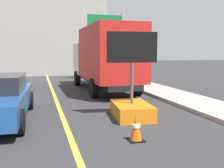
# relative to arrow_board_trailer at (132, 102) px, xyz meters

# --- Properties ---
(lane_center_stripe) EXTENTS (0.14, 36.00, 0.01)m
(lane_center_stripe) POSITION_rel_arrow_board_trailer_xyz_m (-2.13, -2.25, -0.48)
(lane_center_stripe) COLOR yellow
(lane_center_stripe) RESTS_ON ground
(arrow_board_trailer) EXTENTS (1.60, 1.91, 2.70)m
(arrow_board_trailer) POSITION_rel_arrow_board_trailer_xyz_m (0.00, 0.00, 0.00)
(arrow_board_trailer) COLOR orange
(arrow_board_trailer) RESTS_ON ground
(box_truck) EXTENTS (2.49, 7.34, 3.33)m
(box_truck) POSITION_rel_arrow_board_trailer_xyz_m (0.59, 5.81, 1.33)
(box_truck) COLOR black
(box_truck) RESTS_ON ground
(highway_guide_sign) EXTENTS (2.79, 0.25, 5.00)m
(highway_guide_sign) POSITION_rel_arrow_board_trailer_xyz_m (2.61, 11.44, 2.94)
(highway_guide_sign) COLOR gray
(highway_guide_sign) RESTS_ON ground
(far_building_block) EXTENTS (18.01, 8.31, 8.39)m
(far_building_block) POSITION_rel_arrow_board_trailer_xyz_m (-5.70, 19.85, 3.72)
(far_building_block) COLOR gray
(far_building_block) RESTS_ON ground
(traffic_cone_mid_lane) EXTENTS (0.36, 0.36, 0.64)m
(traffic_cone_mid_lane) POSITION_rel_arrow_board_trailer_xyz_m (-0.67, -2.14, -0.17)
(traffic_cone_mid_lane) COLOR black
(traffic_cone_mid_lane) RESTS_ON ground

